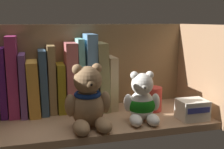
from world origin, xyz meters
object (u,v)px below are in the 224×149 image
book_4 (33,87)px  book_12 (109,82)px  book_5 (43,81)px  teddy_bear_larger (88,101)px  book_7 (61,87)px  book_1 (4,82)px  small_product_box (192,109)px  book_3 (23,84)px  book_11 (100,75)px  book_2 (13,76)px  book_6 (52,79)px  book_9 (80,74)px  book_10 (89,72)px  book_8 (71,77)px  pillar_candle (153,99)px  teddy_bear_smaller (142,102)px

book_4 → book_12: book_12 is taller
book_5 → teddy_bear_larger: (10.94, -17.06, -2.48)cm
book_7 → book_1: bearing=-180.0°
book_4 → book_5: bearing=0.0°
book_4 → book_7: (8.27, 0.00, -0.64)cm
book_7 → teddy_bear_larger: teddy_bear_larger is taller
small_product_box → book_3: bearing=158.8°
book_1 → book_11: size_ratio=0.96×
book_3 → book_2: bearing=180.0°
book_2 → book_4: 6.74cm
book_4 → small_product_box: (44.52, -18.38, -5.40)cm
book_2 → book_6: bearing=0.0°
teddy_bear_larger → small_product_box: bearing=-2.5°
book_9 → book_11: (6.43, 0.00, -0.68)cm
book_4 → book_10: size_ratio=0.68×
book_1 → book_7: bearing=0.0°
book_5 → book_10: bearing=0.0°
book_10 → book_8: bearing=-180.0°
book_9 → pillar_candle: size_ratio=3.00×
book_5 → book_11: 18.06cm
book_1 → book_10: 26.07cm
book_10 → teddy_bear_smaller: size_ratio=1.69×
book_3 → teddy_bear_larger: bearing=-45.3°
book_7 → book_10: bearing=0.0°
book_4 → book_9: (14.66, 0.00, 3.21)cm
book_9 → book_12: 10.06cm
book_11 → book_1: bearing=-180.0°
book_5 → pillar_candle: book_5 is taller
book_1 → book_2: (2.81, 0.00, 1.67)cm
book_12 → teddy_bear_larger: teddy_bear_larger is taller
book_1 → book_6: size_ratio=0.98×
book_9 → book_12: book_9 is taller
book_2 → teddy_bear_smaller: (35.23, -16.06, -6.33)cm
book_5 → teddy_bear_larger: size_ratio=1.14×
book_1 → small_product_box: bearing=-19.1°
teddy_bear_smaller → pillar_candle: bearing=49.6°
book_1 → teddy_bear_smaller: size_ratio=1.43×
book_2 → book_10: 23.19cm
book_1 → book_11: book_11 is taller
book_10 → book_12: (6.70, -0.00, -3.66)cm
book_8 → book_11: size_ratio=1.01×
book_11 → small_product_box: bearing=-38.1°
book_8 → teddy_bear_smaller: book_8 is taller
book_7 → teddy_bear_larger: bearing=-71.4°
book_2 → book_5: (8.66, 0.00, -2.14)cm
book_5 → book_9: (11.61, 0.00, 1.61)cm
book_1 → book_2: bearing=0.0°
book_1 → book_11: 29.52cm
book_6 → teddy_bear_larger: bearing=-63.8°
small_product_box → book_4: bearing=157.6°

